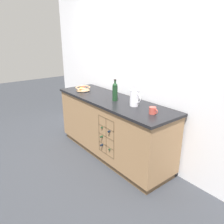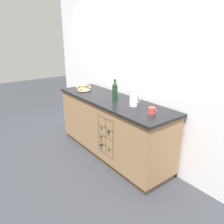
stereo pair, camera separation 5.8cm
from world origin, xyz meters
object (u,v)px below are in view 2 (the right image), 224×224
object	(u,v)px
white_pitcher	(134,98)
standing_wine_bottle	(115,91)
fruit_bowl	(84,88)
ceramic_mug	(152,111)

from	to	relation	value
white_pitcher	standing_wine_bottle	distance (m)	0.36
fruit_bowl	white_pitcher	distance (m)	1.15
ceramic_mug	standing_wine_bottle	xyz separation A→B (m)	(-0.72, -0.01, 0.10)
white_pitcher	fruit_bowl	bearing A→B (deg)	-174.41
ceramic_mug	fruit_bowl	bearing A→B (deg)	-177.36
standing_wine_bottle	fruit_bowl	bearing A→B (deg)	-175.34
fruit_bowl	white_pitcher	xyz separation A→B (m)	(1.14, 0.11, 0.07)
white_pitcher	standing_wine_bottle	world-z (taller)	standing_wine_bottle
white_pitcher	standing_wine_bottle	bearing A→B (deg)	-172.32
standing_wine_bottle	ceramic_mug	bearing A→B (deg)	0.42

